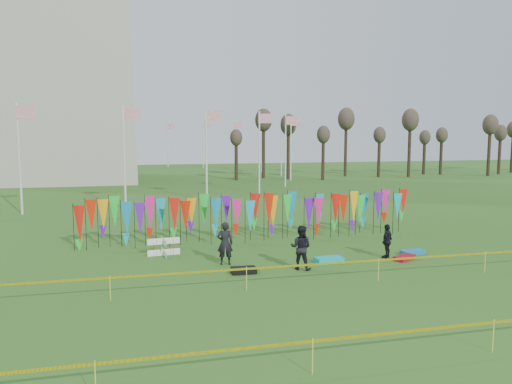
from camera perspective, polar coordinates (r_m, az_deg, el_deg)
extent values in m
plane|color=#275417|center=(20.46, 4.15, -9.66)|extent=(160.00, 160.00, 0.00)
cylinder|color=silver|center=(69.66, 2.92, 5.12)|extent=(0.16, 0.16, 8.00)
plane|color=#B11229|center=(69.84, 3.41, 7.83)|extent=(1.40, 0.00, 1.40)
cylinder|color=silver|center=(76.38, 0.66, 5.25)|extent=(0.16, 0.16, 8.00)
plane|color=#B11229|center=(76.54, 1.10, 7.72)|extent=(1.40, 0.00, 1.40)
cylinder|color=silver|center=(82.34, -2.42, 5.34)|extent=(0.16, 0.16, 8.00)
plane|color=#B11229|center=(82.46, -2.02, 7.63)|extent=(1.40, 0.00, 1.40)
cylinder|color=silver|center=(87.31, -6.06, 5.37)|extent=(0.16, 0.16, 8.00)
plane|color=#B11229|center=(87.39, -5.69, 7.54)|extent=(1.40, 0.00, 1.40)
cylinder|color=silver|center=(91.15, -10.07, 5.35)|extent=(0.16, 0.16, 8.00)
plane|color=#B11229|center=(91.19, -9.73, 7.44)|extent=(1.40, 0.00, 1.40)
cylinder|color=silver|center=(93.74, -14.33, 5.28)|extent=(0.16, 0.16, 8.00)
plane|color=#B11229|center=(93.74, -14.01, 7.31)|extent=(1.40, 0.00, 1.40)
cylinder|color=silver|center=(95.02, -18.71, 5.16)|extent=(0.16, 0.16, 8.00)
plane|color=#B11229|center=(94.97, -18.42, 7.16)|extent=(1.40, 0.00, 1.40)
cylinder|color=silver|center=(94.95, -23.14, 4.98)|extent=(0.16, 0.16, 8.00)
plane|color=#B11229|center=(94.85, -22.87, 6.98)|extent=(1.40, 0.00, 1.40)
plane|color=#B11229|center=(93.40, -27.25, 6.79)|extent=(1.40, 0.00, 1.40)
cylinder|color=silver|center=(39.51, -25.42, 3.43)|extent=(0.16, 0.16, 8.00)
plane|color=#B11229|center=(39.39, -24.79, 8.26)|extent=(1.40, 0.00, 1.40)
cylinder|color=silver|center=(39.67, -14.82, 3.86)|extent=(0.16, 0.16, 8.00)
plane|color=#B11229|center=(39.66, -14.08, 8.65)|extent=(1.40, 0.00, 1.40)
cylinder|color=silver|center=(42.90, -5.68, 4.22)|extent=(0.16, 0.16, 8.00)
plane|color=#B11229|center=(42.99, -4.93, 8.64)|extent=(1.40, 0.00, 1.40)
cylinder|color=silver|center=(48.40, 0.39, 4.51)|extent=(0.16, 0.16, 8.00)
plane|color=#B11229|center=(48.55, 1.08, 8.41)|extent=(1.40, 0.00, 1.40)
cylinder|color=silver|center=(55.19, 3.39, 4.75)|extent=(0.16, 0.16, 8.00)
plane|color=#B11229|center=(55.36, 4.01, 8.17)|extent=(1.40, 0.00, 1.40)
cylinder|color=silver|center=(62.46, 4.01, 4.95)|extent=(0.16, 0.16, 8.00)
plane|color=#B11229|center=(62.65, 4.56, 7.97)|extent=(1.40, 0.00, 1.40)
cylinder|color=black|center=(26.63, -19.93, -3.48)|extent=(0.03, 0.03, 2.50)
cone|color=red|center=(26.54, -19.35, -2.68)|extent=(0.64, 0.64, 1.60)
cylinder|color=black|center=(26.57, -18.72, -3.46)|extent=(0.03, 0.03, 2.50)
cone|color=red|center=(26.49, -18.14, -2.66)|extent=(0.64, 0.64, 1.60)
cylinder|color=black|center=(26.53, -17.51, -3.43)|extent=(0.03, 0.03, 2.50)
cone|color=#FFA00D|center=(26.45, -16.93, -2.63)|extent=(0.64, 0.64, 1.60)
cylinder|color=black|center=(26.50, -16.29, -3.40)|extent=(0.03, 0.03, 2.50)
cone|color=green|center=(26.43, -15.71, -2.60)|extent=(0.64, 0.64, 1.60)
cylinder|color=black|center=(26.48, -15.07, -3.37)|extent=(0.03, 0.03, 2.50)
cone|color=#0A7EB8|center=(26.41, -14.49, -2.56)|extent=(0.64, 0.64, 1.60)
cylinder|color=black|center=(26.47, -13.85, -3.34)|extent=(0.03, 0.03, 2.50)
cone|color=#5E14B1|center=(26.41, -13.27, -2.53)|extent=(0.64, 0.64, 1.60)
cylinder|color=black|center=(26.47, -12.63, -3.30)|extent=(0.03, 0.03, 2.50)
cone|color=#E8197E|center=(26.42, -12.05, -2.50)|extent=(0.64, 0.64, 1.60)
cylinder|color=black|center=(26.49, -11.42, -3.27)|extent=(0.03, 0.03, 2.50)
cone|color=#0BA2B3|center=(26.44, -10.83, -2.46)|extent=(0.64, 0.64, 1.60)
cylinder|color=black|center=(26.52, -10.20, -3.23)|extent=(0.03, 0.03, 2.50)
cone|color=red|center=(26.48, -9.61, -2.42)|extent=(0.64, 0.64, 1.60)
cylinder|color=black|center=(26.56, -8.99, -3.19)|extent=(0.03, 0.03, 2.50)
cone|color=red|center=(26.52, -8.40, -2.39)|extent=(0.64, 0.64, 1.60)
cylinder|color=black|center=(26.61, -7.78, -3.15)|extent=(0.03, 0.03, 2.50)
cone|color=#FFA00D|center=(26.58, -7.19, -2.35)|extent=(0.64, 0.64, 1.60)
cylinder|color=black|center=(26.67, -6.58, -3.11)|extent=(0.03, 0.03, 2.50)
cone|color=green|center=(26.65, -5.99, -2.31)|extent=(0.64, 0.64, 1.60)
cylinder|color=black|center=(26.75, -5.38, -3.07)|extent=(0.03, 0.03, 2.50)
cone|color=#0A7EB8|center=(26.73, -4.79, -2.27)|extent=(0.64, 0.64, 1.60)
cylinder|color=black|center=(26.84, -4.19, -3.03)|extent=(0.03, 0.03, 2.50)
cone|color=#5E14B1|center=(26.83, -3.61, -2.23)|extent=(0.64, 0.64, 1.60)
cylinder|color=black|center=(26.94, -3.01, -2.99)|extent=(0.03, 0.03, 2.50)
cone|color=#E8197E|center=(26.93, -2.43, -2.19)|extent=(0.64, 0.64, 1.60)
cylinder|color=black|center=(27.05, -1.84, -2.94)|extent=(0.03, 0.03, 2.50)
cone|color=#0BA2B3|center=(27.05, -1.26, -2.15)|extent=(0.64, 0.64, 1.60)
cylinder|color=black|center=(27.17, -0.68, -2.90)|extent=(0.03, 0.03, 2.50)
cone|color=red|center=(27.17, -0.10, -2.10)|extent=(0.64, 0.64, 1.60)
cylinder|color=black|center=(27.30, 0.48, -2.85)|extent=(0.03, 0.03, 2.50)
cone|color=red|center=(27.31, 1.05, -2.06)|extent=(0.64, 0.64, 1.60)
cylinder|color=black|center=(27.44, 1.62, -2.80)|extent=(0.03, 0.03, 2.50)
cone|color=#FFA00D|center=(27.46, 2.18, -2.02)|extent=(0.64, 0.64, 1.60)
cylinder|color=black|center=(27.60, 2.74, -2.76)|extent=(0.03, 0.03, 2.50)
cone|color=green|center=(27.62, 3.30, -1.97)|extent=(0.64, 0.64, 1.60)
cylinder|color=black|center=(27.76, 3.86, -2.71)|extent=(0.03, 0.03, 2.50)
cone|color=#0A7EB8|center=(27.79, 4.41, -1.93)|extent=(0.64, 0.64, 1.60)
cylinder|color=black|center=(27.93, 4.96, -2.66)|extent=(0.03, 0.03, 2.50)
cone|color=#5E14B1|center=(27.97, 5.51, -1.89)|extent=(0.64, 0.64, 1.60)
cylinder|color=black|center=(28.12, 6.04, -2.61)|extent=(0.03, 0.03, 2.50)
cone|color=#E8197E|center=(28.16, 6.59, -1.84)|extent=(0.64, 0.64, 1.60)
cylinder|color=black|center=(28.31, 7.11, -2.56)|extent=(0.03, 0.03, 2.50)
cone|color=#0BA2B3|center=(28.36, 7.65, -1.80)|extent=(0.64, 0.64, 1.60)
cylinder|color=black|center=(28.52, 8.17, -2.51)|extent=(0.03, 0.03, 2.50)
cone|color=red|center=(28.57, 8.70, -1.75)|extent=(0.64, 0.64, 1.60)
cylinder|color=black|center=(28.73, 9.21, -2.46)|extent=(0.03, 0.03, 2.50)
cone|color=red|center=(28.79, 9.74, -1.71)|extent=(0.64, 0.64, 1.60)
cylinder|color=black|center=(28.96, 10.24, -2.41)|extent=(0.03, 0.03, 2.50)
cone|color=#FFA00D|center=(29.02, 10.76, -1.67)|extent=(0.64, 0.64, 1.60)
cylinder|color=black|center=(29.19, 11.25, -2.36)|extent=(0.03, 0.03, 2.50)
cone|color=green|center=(29.25, 11.76, -1.62)|extent=(0.64, 0.64, 1.60)
cylinder|color=black|center=(29.43, 12.24, -2.31)|extent=(0.03, 0.03, 2.50)
cone|color=#0A7EB8|center=(29.50, 12.74, -1.58)|extent=(0.64, 0.64, 1.60)
cylinder|color=black|center=(29.68, 13.21, -2.27)|extent=(0.03, 0.03, 2.50)
cone|color=#5E14B1|center=(29.76, 13.71, -1.54)|extent=(0.64, 0.64, 1.60)
cylinder|color=black|center=(29.94, 14.17, -2.22)|extent=(0.03, 0.03, 2.50)
cone|color=#E8197E|center=(30.02, 14.67, -1.49)|extent=(0.64, 0.64, 1.60)
cylinder|color=black|center=(30.21, 15.12, -2.17)|extent=(0.03, 0.03, 2.50)
cone|color=#0BA2B3|center=(30.29, 15.60, -1.45)|extent=(0.64, 0.64, 1.60)
cylinder|color=black|center=(30.48, 16.04, -2.12)|extent=(0.03, 0.03, 2.50)
cone|color=red|center=(30.57, 16.52, -1.41)|extent=(0.64, 0.64, 1.60)
cube|color=#FFEB05|center=(19.06, 5.39, -8.33)|extent=(26.00, 0.01, 0.08)
cylinder|color=yellow|center=(18.17, -16.33, -10.52)|extent=(0.02, 0.02, 0.90)
cylinder|color=yellow|center=(18.61, -0.54, -9.84)|extent=(0.02, 0.02, 0.90)
cylinder|color=yellow|center=(20.31, 13.48, -8.62)|extent=(0.02, 0.02, 0.90)
cylinder|color=yellow|center=(23.00, 24.71, -7.27)|extent=(0.02, 0.02, 0.90)
cube|color=#FFEB05|center=(13.26, 15.28, -15.29)|extent=(26.00, 0.01, 0.08)
cylinder|color=yellow|center=(11.95, -17.73, -19.82)|extent=(0.02, 0.02, 0.90)
cylinder|color=yellow|center=(12.61, 6.85, -18.10)|extent=(0.02, 0.02, 0.90)
cylinder|color=yellow|center=(15.01, 25.64, -14.59)|extent=(0.02, 0.02, 0.90)
cylinder|color=#36251B|center=(63.88, -2.94, 4.27)|extent=(0.44, 0.44, 6.40)
ellipsoid|color=#43372D|center=(63.84, -2.96, 7.29)|extent=(1.92, 1.92, 2.56)
cylinder|color=#36251B|center=(64.76, 0.54, 4.31)|extent=(0.44, 0.44, 6.40)
ellipsoid|color=#43372D|center=(64.72, 0.55, 7.29)|extent=(1.92, 1.92, 2.56)
cylinder|color=#36251B|center=(65.87, 3.93, 4.33)|extent=(0.44, 0.44, 6.40)
ellipsoid|color=#43372D|center=(65.83, 3.95, 7.26)|extent=(1.92, 1.92, 2.56)
cylinder|color=#36251B|center=(67.20, 7.18, 4.34)|extent=(0.44, 0.44, 6.40)
ellipsoid|color=#43372D|center=(67.16, 7.23, 7.21)|extent=(1.92, 1.92, 2.56)
cylinder|color=#36251B|center=(68.74, 10.31, 4.34)|extent=(0.44, 0.44, 6.40)
ellipsoid|color=#43372D|center=(68.70, 10.36, 7.14)|extent=(1.92, 1.92, 2.56)
cylinder|color=#36251B|center=(70.47, 13.28, 4.32)|extent=(0.44, 0.44, 6.40)
ellipsoid|color=#43372D|center=(70.43, 13.36, 7.05)|extent=(1.92, 1.92, 2.56)
cylinder|color=#36251B|center=(72.38, 16.11, 4.29)|extent=(0.44, 0.44, 6.40)
ellipsoid|color=#43372D|center=(72.34, 16.20, 6.95)|extent=(1.92, 1.92, 2.56)
cylinder|color=#36251B|center=(74.46, 18.79, 4.25)|extent=(0.44, 0.44, 6.40)
ellipsoid|color=#43372D|center=(74.42, 18.88, 6.84)|extent=(1.92, 1.92, 2.56)
cylinder|color=#36251B|center=(76.69, 21.31, 4.21)|extent=(0.44, 0.44, 6.40)
ellipsoid|color=#43372D|center=(76.65, 21.42, 6.72)|extent=(1.92, 1.92, 2.56)
cylinder|color=#36251B|center=(79.06, 23.69, 4.16)|extent=(0.44, 0.44, 6.40)
ellipsoid|color=#43372D|center=(79.02, 23.80, 6.60)|extent=(1.92, 1.92, 2.56)
cylinder|color=#36251B|center=(81.55, 25.93, 4.11)|extent=(0.44, 0.44, 6.40)
ellipsoid|color=#43372D|center=(81.52, 26.04, 6.47)|extent=(1.92, 1.92, 2.56)
cylinder|color=red|center=(23.76, -11.36, -6.40)|extent=(0.02, 0.02, 0.87)
cylinder|color=red|center=(23.81, -9.52, -6.34)|extent=(0.02, 0.02, 0.87)
cylinder|color=red|center=(24.50, -11.44, -6.01)|extent=(0.02, 0.02, 0.87)
cylinder|color=red|center=(24.54, -9.66, -5.95)|extent=(0.02, 0.02, 0.87)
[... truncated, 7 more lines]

